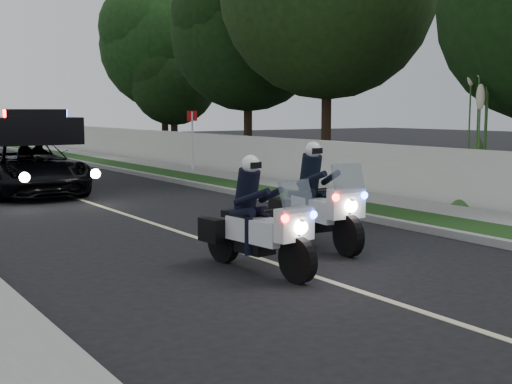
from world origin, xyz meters
The scene contains 15 objects.
ground centered at (0.00, 0.00, 0.00)m, with size 120.00×120.00×0.00m, color black.
curb_right centered at (4.10, 10.00, 0.07)m, with size 0.20×60.00×0.15m, color gray.
grass_verge centered at (4.80, 10.00, 0.08)m, with size 1.20×60.00×0.16m, color #193814.
sidewalk_right centered at (6.10, 10.00, 0.08)m, with size 1.40×60.00×0.16m, color gray.
property_wall centered at (7.10, 10.00, 0.75)m, with size 0.22×60.00×1.50m, color beige.
lane_marking centered at (0.00, 10.00, 0.00)m, with size 0.12×50.00×0.01m, color #BFB78C.
police_moto_left centered at (-0.54, 1.14, 0.00)m, with size 0.73×2.09×1.77m, color silver, non-canonical shape.
police_moto_right centered at (1.41, 2.11, 0.00)m, with size 0.78×2.22×1.88m, color silver, non-canonical shape.
police_suv centered at (-0.76, 12.75, 0.00)m, with size 2.51×5.41×2.63m, color black.
sign_post centered at (6.00, 15.30, 0.00)m, with size 0.39×0.39×2.48m, color #B70D17, non-canonical shape.
pampas_far centered at (7.60, 3.53, 0.00)m, with size 1.44×1.44×4.11m, color #BEB092, non-canonical shape.
tree_right_b centered at (9.65, 11.83, 0.00)m, with size 7.80×7.80×13.00m, color #203C14, non-canonical shape.
tree_right_c centered at (9.69, 17.11, 0.00)m, with size 6.58×6.58×10.96m, color black, non-canonical shape.
tree_right_d centered at (10.04, 25.89, 0.00)m, with size 6.77×6.77×11.29m, color #1A3D14, non-canonical shape.
tree_right_e centered at (9.92, 24.55, 0.00)m, with size 4.53×4.53×7.55m, color black, non-canonical shape.
Camera 1 is at (-6.06, -7.12, 2.44)m, focal length 47.06 mm.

